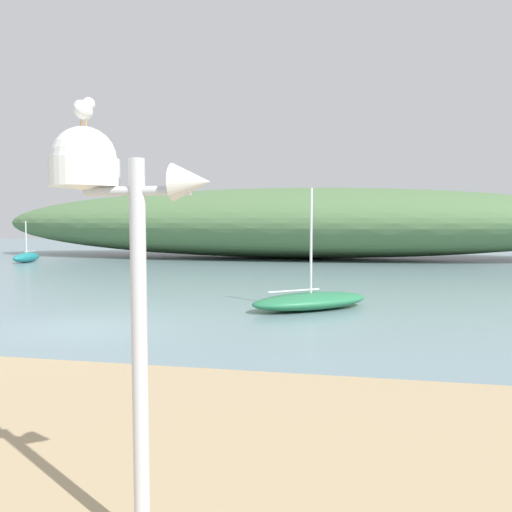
% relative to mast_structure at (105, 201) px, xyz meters
% --- Properties ---
extents(ground_plane, '(120.00, 120.00, 0.00)m').
position_rel_mast_structure_xyz_m(ground_plane, '(-4.89, 8.18, -2.86)').
color(ground_plane, gray).
extents(distant_hill, '(46.16, 11.75, 5.18)m').
position_rel_mast_structure_xyz_m(distant_hill, '(-2.98, 34.42, -0.27)').
color(distant_hill, '#517547').
rests_on(distant_hill, ground).
extents(mast_structure, '(1.24, 0.52, 3.21)m').
position_rel_mast_structure_xyz_m(mast_structure, '(0.00, 0.00, 0.00)').
color(mast_structure, silver).
rests_on(mast_structure, beach_sand).
extents(seagull_on_radar, '(0.15, 0.34, 0.24)m').
position_rel_mast_structure_xyz_m(seagull_on_radar, '(-0.16, 0.02, 0.69)').
color(seagull_on_radar, orange).
rests_on(seagull_on_radar, mast_structure).
extents(sailboat_outer_mooring, '(4.03, 3.53, 3.72)m').
position_rel_mast_structure_xyz_m(sailboat_outer_mooring, '(0.51, 12.02, -2.58)').
color(sailboat_outer_mooring, '#287A4C').
rests_on(sailboat_outer_mooring, ground).
extents(sailboat_by_sandbar, '(1.06, 2.86, 2.73)m').
position_rel_mast_structure_xyz_m(sailboat_by_sandbar, '(-19.50, 26.45, -2.52)').
color(sailboat_by_sandbar, teal).
rests_on(sailboat_by_sandbar, ground).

